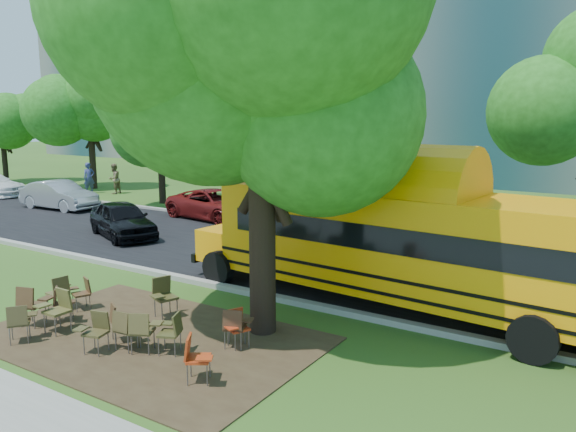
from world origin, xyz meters
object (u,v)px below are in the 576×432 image
Objects in this scene: chair_9 at (82,290)px; chair_12 at (236,324)px; chair_6 at (172,329)px; bg_car_silver at (59,195)px; pedestrian_b at (114,179)px; chair_13 at (235,324)px; chair_7 at (195,355)px; chair_11 at (143,328)px; chair_5 at (96,328)px; school_bus at (419,245)px; chair_3 at (58,306)px; chair_1 at (61,301)px; main_tree at (261,60)px; chair_4 at (126,326)px; chair_10 at (163,293)px; chair_8 at (60,290)px; chair_14 at (119,319)px; chair_0 at (31,302)px; black_car at (122,220)px; pedestrian_a at (89,178)px; chair_2 at (20,320)px; bg_car_red at (215,205)px.

chair_9 is 1.00× the size of chair_12.
bg_car_silver is (-16.80, 9.56, 0.18)m from chair_6.
chair_6 is at bearing 39.55° from pedestrian_b.
chair_13 is 0.20× the size of bg_car_silver.
chair_11 is at bearing -134.81° from chair_7.
chair_13 is (2.20, 1.61, 0.01)m from chair_5.
school_bus is 8.14m from chair_3.
bg_car_silver is (-13.48, 9.64, 0.20)m from chair_1.
chair_6 is 0.97× the size of chair_7.
main_tree is 5.90m from chair_4.
chair_8 is at bearing -47.78° from chair_10.
chair_14 is at bearing -136.38° from main_tree.
chair_0 is at bearing 112.85° from chair_9.
chair_5 is 0.47× the size of pedestrian_b.
chair_4 is 1.03× the size of chair_5.
chair_0 is 9.26m from black_car.
chair_7 reaches higher than chair_9.
school_bus is at bearing 35.95° from chair_13.
black_car reaches higher than chair_11.
pedestrian_a is (-17.00, 14.23, 0.41)m from chair_1.
chair_11 reaches higher than chair_12.
chair_2 is at bearing -113.52° from pedestrian_a.
school_bus is 12.40× the size of chair_3.
chair_9 is (-6.87, -4.07, -1.17)m from school_bus.
pedestrian_b is at bearing 134.96° from chair_4.
chair_11 is (-1.69, 0.37, 0.00)m from chair_7.
school_bus is at bearing 26.34° from chair_11.
chair_8 reaches higher than chair_4.
chair_12 is 0.19× the size of black_car.
chair_7 is 1.10× the size of chair_9.
chair_6 is at bearing 36.98° from chair_14.
chair_1 is 0.93× the size of chair_8.
chair_5 reaches higher than chair_14.
bg_car_silver reaches higher than bg_car_red.
chair_11 is at bearing 9.31° from chair_4.
bg_car_red is (-4.88, 10.86, 0.19)m from chair_9.
chair_1 is at bearing -116.48° from black_car.
chair_4 is 0.48× the size of pedestrian_b.
chair_10 is (-2.78, 2.03, 0.06)m from chair_7.
chair_4 reaches higher than chair_12.
chair_11 is 1.05× the size of chair_14.
chair_8 is (-0.38, 0.99, -0.05)m from chair_0.
pedestrian_a is (-17.46, 14.63, 0.33)m from chair_3.
chair_13 is (4.51, 0.14, 0.04)m from chair_9.
chair_2 is 0.17× the size of bg_car_red.
chair_10 is at bearing -97.74° from chair_5.
school_bus is at bearing -93.48° from pedestrian_a.
chair_1 is 2.01m from chair_14.
chair_8 is 1.11× the size of chair_12.
chair_10 is (-0.27, 2.10, 0.08)m from chair_5.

